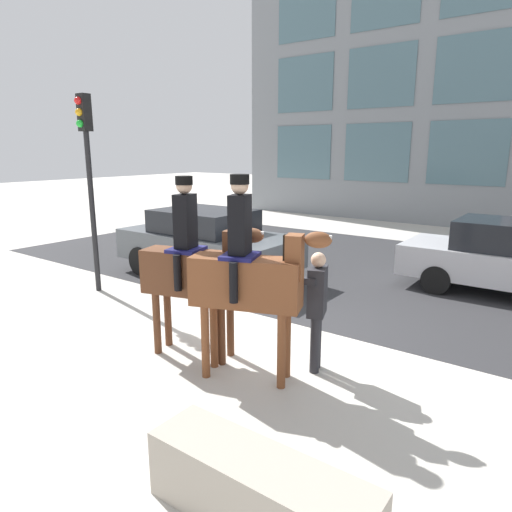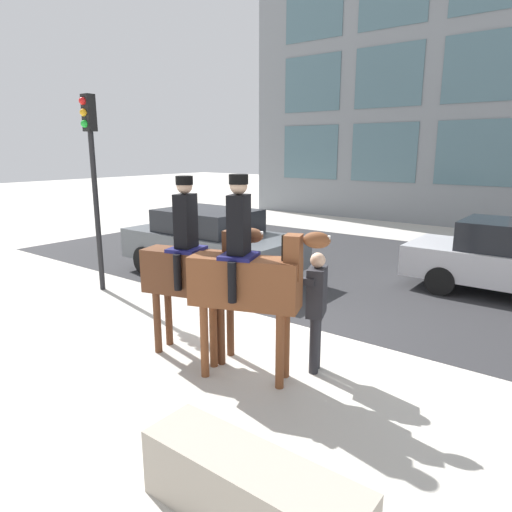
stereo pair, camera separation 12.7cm
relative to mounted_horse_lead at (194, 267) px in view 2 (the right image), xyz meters
The scene contains 8 objects.
ground_plane 1.99m from the mounted_horse_lead, 71.32° to the left, with size 80.00×80.00×0.00m, color beige.
road_surface 6.31m from the mounted_horse_lead, 85.60° to the left, with size 20.11×8.50×0.01m.
mounted_horse_lead is the anchor object (origin of this frame).
mounted_horse_companion 1.05m from the mounted_horse_lead, ahead, with size 1.80×0.92×2.68m.
pedestrian_bystander 1.80m from the mounted_horse_lead, 20.11° to the left, with size 0.79×0.66×1.66m.
street_car_near_lane 4.39m from the mounted_horse_lead, 129.88° to the left, with size 4.39×2.00×1.60m.
traffic_light 4.29m from the mounted_horse_lead, 164.85° to the left, with size 0.24×0.29×4.05m.
planter_ledge 3.47m from the mounted_horse_lead, 37.86° to the right, with size 1.95×0.56×0.61m.
Camera 2 is at (4.06, -5.87, 2.97)m, focal length 32.00 mm.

